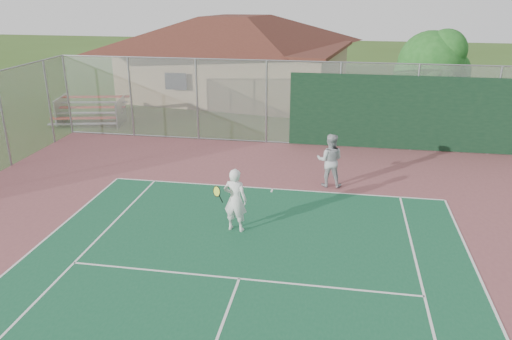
{
  "coord_description": "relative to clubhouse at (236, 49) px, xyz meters",
  "views": [
    {
      "loc": [
        2.07,
        -3.29,
        6.39
      ],
      "look_at": [
        -0.3,
        10.4,
        1.21
      ],
      "focal_mm": 35.0,
      "sensor_mm": 36.0,
      "label": 1
    }
  ],
  "objects": [
    {
      "name": "side_fence_left",
      "position": [
        -5.83,
        -13.44,
        -1.09
      ],
      "size": [
        0.08,
        9.0,
        3.5
      ],
      "color": "gray",
      "rests_on": "ground"
    },
    {
      "name": "back_fence",
      "position": [
        6.28,
        -8.96,
        -1.18
      ],
      "size": [
        20.08,
        0.11,
        3.53
      ],
      "color": "gray",
      "rests_on": "ground"
    },
    {
      "name": "bleachers",
      "position": [
        -5.77,
        -7.18,
        -2.2
      ],
      "size": [
        3.58,
        2.47,
        1.22
      ],
      "rotation": [
        0.0,
        0.0,
        0.21
      ],
      "color": "#A93727",
      "rests_on": "ground"
    },
    {
      "name": "player_white_front",
      "position": [
        3.57,
        -17.16,
        -1.94
      ],
      "size": [
        0.96,
        0.72,
        1.79
      ],
      "rotation": [
        0.0,
        0.0,
        2.99
      ],
      "color": "white",
      "rests_on": "ground"
    },
    {
      "name": "player_grey_back",
      "position": [
        5.99,
        -13.45,
        -1.94
      ],
      "size": [
        0.9,
        0.71,
        1.8
      ],
      "rotation": [
        0.0,
        0.0,
        3.11
      ],
      "color": "#A5A7AA",
      "rests_on": "ground"
    },
    {
      "name": "clubhouse",
      "position": [
        0.0,
        0.0,
        0.0
      ],
      "size": [
        14.16,
        10.56,
        5.6
      ],
      "rotation": [
        0.0,
        0.0,
        -0.16
      ],
      "color": "tan",
      "rests_on": "ground"
    },
    {
      "name": "tree",
      "position": [
        10.05,
        -6.46,
        0.22
      ],
      "size": [
        3.35,
        3.17,
        4.67
      ],
      "color": "#321C12",
      "rests_on": "ground"
    }
  ]
}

